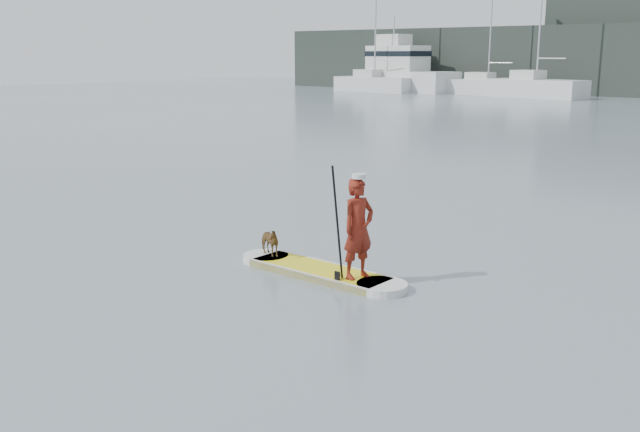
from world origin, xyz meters
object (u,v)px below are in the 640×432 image
Objects in this scene: sailboat_b at (487,85)px; paddler at (358,229)px; motor_yacht_b at (402,70)px; paddleboard at (320,271)px; sailboat_a at (374,83)px; dog at (268,241)px; sailboat_c at (535,87)px.

paddler is at bearing -62.71° from sailboat_b.
paddleboard is at bearing -48.06° from motor_yacht_b.
paddleboard is 0.29× the size of motor_yacht_b.
motor_yacht_b is at bearing 44.93° from paddler.
sailboat_b reaches higher than paddleboard.
motor_yacht_b reaches higher than paddler.
sailboat_a is 1.05× the size of motor_yacht_b.
paddleboard is 5.52× the size of dog.
dog is at bearing 180.00° from paddleboard.
sailboat_a is at bearing 125.06° from paddleboard.
dog is 54.23m from sailboat_b.
dog is at bearing -60.94° from sailboat_c.
paddler is 58.46m from sailboat_a.
sailboat_b is at bearing 37.60° from dog.
dog is at bearing -49.04° from motor_yacht_b.
paddler is 59.59m from motor_yacht_b.
dog is at bearing -64.59° from sailboat_b.
sailboat_c reaches higher than paddler.
paddler is 0.13× the size of sailboat_a.
paddleboard is 51.58m from sailboat_c.
paddleboard is 0.28× the size of sailboat_a.
sailboat_a is (-30.83, 48.35, 0.45)m from dog.
sailboat_b is at bearing 114.48° from paddleboard.
paddleboard is at bearing -53.09° from sailboat_a.
paddler is 2.04m from dog.
sailboat_b is 1.00× the size of sailboat_c.
paddleboard is 2.08× the size of paddler.
dog is at bearing 101.78° from paddler.
paddler is 51.84m from sailboat_c.
sailboat_c reaches higher than sailboat_b.
motor_yacht_b is at bearing 45.82° from dog.
sailboat_b is at bearing 36.99° from paddler.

